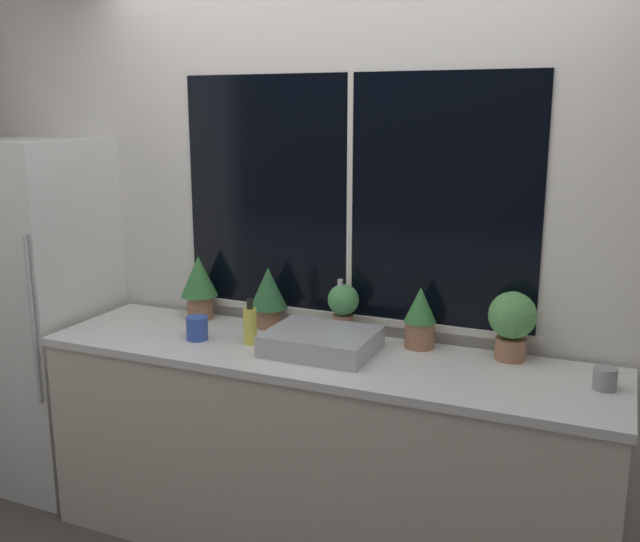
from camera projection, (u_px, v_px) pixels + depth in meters
name	position (u px, v px, depth m)	size (l,w,h in m)	color
wall_back	(353.00, 235.00, 3.21)	(8.00, 0.09, 2.70)	silver
wall_left	(96.00, 194.00, 4.78)	(0.06, 7.00, 2.70)	silver
counter	(320.00, 453.00, 3.07)	(2.43, 0.63, 0.91)	beige
refrigerator	(41.00, 315.00, 3.63)	(0.61, 0.65, 1.76)	silver
sink	(322.00, 341.00, 2.98)	(0.44, 0.41, 0.27)	#ADADB2
potted_plant_far_left	(199.00, 283.00, 3.43)	(0.18, 0.18, 0.31)	#9E6B4C
potted_plant_left	(268.00, 293.00, 3.28)	(0.17, 0.17, 0.29)	#9E6B4C
potted_plant_center	(343.00, 306.00, 3.14)	(0.14, 0.14, 0.24)	#9E6B4C
potted_plant_right	(420.00, 316.00, 3.01)	(0.14, 0.14, 0.26)	#9E6B4C
potted_plant_far_right	(512.00, 321.00, 2.86)	(0.19, 0.19, 0.28)	#9E6B4C
soap_bottle	(250.00, 325.00, 3.07)	(0.06, 0.06, 0.20)	#DBD14C
mug_grey	(605.00, 379.00, 2.58)	(0.08, 0.08, 0.08)	gray
mug_blue	(197.00, 328.00, 3.13)	(0.10, 0.10, 0.10)	#3351AD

